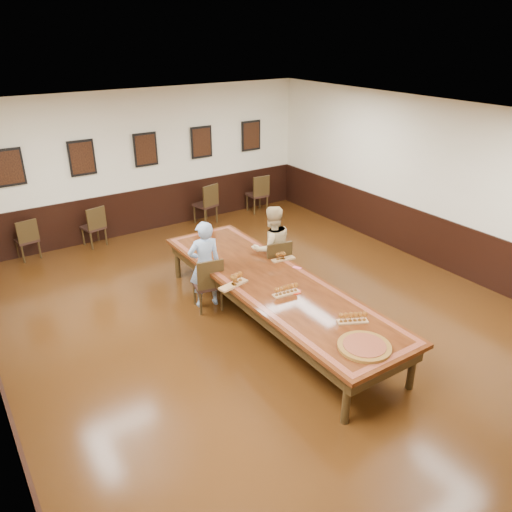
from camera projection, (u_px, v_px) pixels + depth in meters
floor at (273, 323)px, 8.12m from camera, size 8.00×10.00×0.02m
ceiling at (276, 121)px, 6.77m from camera, size 8.00×10.00×0.02m
wall_back at (146, 162)px, 11.24m from camera, size 8.00×0.02×3.20m
wall_right at (446, 188)px, 9.46m from camera, size 0.02×10.00×3.20m
chair_man at (207, 282)px, 8.36m from camera, size 0.53×0.57×0.96m
chair_woman at (274, 265)px, 8.94m from camera, size 0.55×0.59×1.00m
spare_chair_a at (26, 238)px, 10.20m from camera, size 0.47×0.50×0.88m
spare_chair_b at (93, 226)px, 10.81m from camera, size 0.52×0.54×0.91m
spare_chair_c at (205, 203)px, 12.05m from camera, size 0.57×0.60×0.99m
spare_chair_d at (257, 193)px, 12.79m from camera, size 0.49×0.53×0.99m
person_man at (205, 265)px, 8.33m from camera, size 0.62×0.47×1.53m
person_woman at (272, 248)px, 8.91m from camera, size 0.87×0.73×1.57m
pink_phone at (297, 268)px, 8.24m from camera, size 0.12×0.16×0.01m
wainscoting at (273, 296)px, 7.91m from camera, size 8.00×10.00×1.00m
conference_table at (274, 289)px, 7.86m from camera, size 1.40×5.00×0.76m
posters at (146, 150)px, 11.06m from camera, size 6.14×0.04×0.74m
flight_a at (235, 280)px, 7.66m from camera, size 0.52×0.26×0.19m
flight_b at (282, 256)px, 8.49m from camera, size 0.42×0.18×0.15m
flight_c at (286, 290)px, 7.40m from camera, size 0.43×0.17×0.16m
flight_d at (353, 318)px, 6.70m from camera, size 0.43×0.30×0.16m
red_plate_grp at (295, 292)px, 7.49m from camera, size 0.18×0.18×0.02m
carved_platter at (364, 346)px, 6.18m from camera, size 0.81×0.81×0.05m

